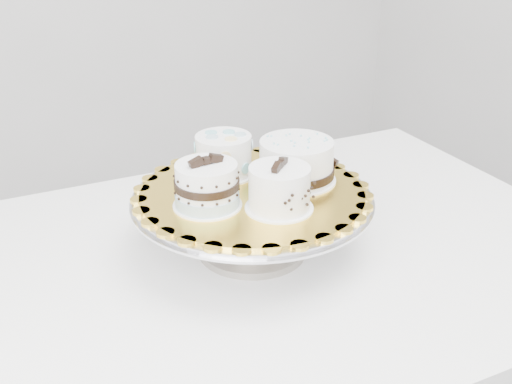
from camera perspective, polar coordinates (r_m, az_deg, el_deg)
table at (r=1.12m, az=-0.34°, el=-9.05°), size 1.29×0.96×0.75m
cake_stand at (r=1.05m, az=-0.33°, el=-1.83°), size 0.39×0.39×0.11m
cake_board at (r=1.03m, az=-0.34°, el=-0.05°), size 0.43×0.43×0.01m
cake_swirl at (r=0.96m, az=2.09°, el=0.23°), size 0.13×0.13×0.08m
cake_banded at (r=0.97m, az=-4.39°, el=0.45°), size 0.11×0.11×0.09m
cake_dots at (r=1.08m, az=-2.90°, el=3.32°), size 0.12×0.12×0.07m
cake_ribbon at (r=1.06m, az=3.66°, el=2.66°), size 0.16×0.16×0.07m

